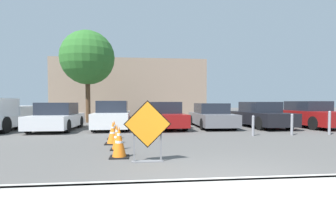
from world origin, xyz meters
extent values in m
plane|color=#565451|center=(0.00, 10.00, 0.00)|extent=(96.00, 96.00, 0.00)
cube|color=#ADAAA3|center=(0.00, -1.49, 0.07)|extent=(23.64, 2.97, 0.14)
cube|color=#ADAAA3|center=(0.00, 0.00, 0.07)|extent=(23.64, 0.20, 0.14)
cube|color=black|center=(-1.50, 1.98, 0.92)|extent=(1.14, 0.02, 1.14)
cube|color=orange|center=(-1.50, 1.96, 0.92)|extent=(1.07, 0.02, 1.07)
cube|color=slate|center=(-1.50, 2.02, 0.01)|extent=(0.76, 0.20, 0.02)
cube|color=slate|center=(-1.82, 2.02, 0.46)|extent=(0.04, 0.04, 0.92)
cube|color=slate|center=(-1.18, 2.02, 0.46)|extent=(0.04, 0.04, 0.92)
cube|color=black|center=(-2.21, 2.58, 0.01)|extent=(0.49, 0.49, 0.03)
cone|color=orange|center=(-2.21, 2.58, 0.42)|extent=(0.36, 0.36, 0.79)
cylinder|color=white|center=(-2.21, 2.58, 0.60)|extent=(0.11, 0.11, 0.07)
cylinder|color=white|center=(-2.21, 2.58, 0.41)|extent=(0.20, 0.20, 0.07)
cube|color=black|center=(-2.37, 3.70, 0.01)|extent=(0.39, 0.39, 0.03)
cone|color=orange|center=(-2.37, 3.70, 0.40)|extent=(0.29, 0.29, 0.75)
cylinder|color=white|center=(-2.37, 3.70, 0.57)|extent=(0.09, 0.09, 0.07)
cylinder|color=white|center=(-2.37, 3.70, 0.39)|extent=(0.16, 0.16, 0.07)
cube|color=black|center=(-2.60, 4.82, 0.01)|extent=(0.54, 0.54, 0.03)
cone|color=orange|center=(-2.60, 4.82, 0.40)|extent=(0.40, 0.40, 0.74)
cylinder|color=white|center=(-2.60, 4.82, 0.57)|extent=(0.12, 0.12, 0.07)
cylinder|color=white|center=(-2.60, 4.82, 0.39)|extent=(0.22, 0.22, 0.07)
cube|color=black|center=(-2.67, 6.12, 0.01)|extent=(0.52, 0.52, 0.03)
cone|color=orange|center=(-2.67, 6.12, 0.37)|extent=(0.38, 0.38, 0.68)
cylinder|color=white|center=(-2.67, 6.12, 0.52)|extent=(0.12, 0.12, 0.06)
cylinder|color=white|center=(-2.67, 6.12, 0.35)|extent=(0.21, 0.21, 0.06)
cube|color=silver|center=(-8.64, 9.99, 0.49)|extent=(2.03, 5.28, 0.55)
cube|color=silver|center=(-8.58, 12.24, 0.99)|extent=(1.79, 0.15, 0.45)
cube|color=silver|center=(-7.72, 11.01, 0.99)|extent=(0.17, 2.51, 0.45)
cylinder|color=black|center=(-7.81, 8.40, 0.39)|extent=(0.26, 0.78, 0.77)
cylinder|color=black|center=(-7.73, 11.54, 0.39)|extent=(0.26, 0.78, 0.77)
cylinder|color=black|center=(-9.47, 11.58, 0.39)|extent=(0.26, 0.78, 0.77)
cube|color=silver|center=(-5.88, 9.60, 0.49)|extent=(1.89, 4.26, 0.62)
cube|color=#1E232D|center=(-5.88, 9.71, 1.10)|extent=(1.66, 1.96, 0.61)
cylinder|color=black|center=(-5.03, 8.28, 0.32)|extent=(0.20, 0.64, 0.64)
cylinder|color=black|center=(-6.75, 8.29, 0.32)|extent=(0.20, 0.64, 0.64)
cylinder|color=black|center=(-5.02, 10.92, 0.32)|extent=(0.20, 0.64, 0.64)
cylinder|color=black|center=(-6.74, 10.93, 0.32)|extent=(0.20, 0.64, 0.64)
cube|color=white|center=(-3.13, 10.10, 0.52)|extent=(1.83, 4.57, 0.72)
cube|color=#1E232D|center=(-3.13, 10.21, 1.19)|extent=(1.57, 2.12, 0.61)
cylinder|color=black|center=(-2.30, 8.70, 0.30)|extent=(0.21, 0.61, 0.61)
cylinder|color=black|center=(-3.91, 8.67, 0.30)|extent=(0.21, 0.61, 0.61)
cylinder|color=black|center=(-2.35, 11.52, 0.30)|extent=(0.21, 0.61, 0.61)
cylinder|color=black|center=(-3.96, 11.49, 0.30)|extent=(0.21, 0.61, 0.61)
cube|color=maroon|center=(-0.37, 9.90, 0.51)|extent=(2.14, 4.46, 0.63)
cube|color=#1E232D|center=(-0.38, 10.01, 1.13)|extent=(1.77, 2.10, 0.61)
cylinder|color=black|center=(0.57, 8.61, 0.36)|extent=(0.24, 0.73, 0.71)
cylinder|color=black|center=(-1.15, 8.50, 0.36)|extent=(0.24, 0.73, 0.71)
cylinder|color=black|center=(0.40, 11.30, 0.36)|extent=(0.24, 0.73, 0.71)
cylinder|color=black|center=(-1.32, 11.19, 0.36)|extent=(0.24, 0.73, 0.71)
cube|color=slate|center=(2.38, 10.24, 0.48)|extent=(1.88, 4.67, 0.63)
cube|color=#1E232D|center=(2.38, 10.36, 1.08)|extent=(1.62, 2.16, 0.56)
cylinder|color=black|center=(3.19, 8.79, 0.30)|extent=(0.21, 0.61, 0.60)
cylinder|color=black|center=(1.53, 8.82, 0.30)|extent=(0.21, 0.61, 0.60)
cylinder|color=black|center=(3.24, 11.67, 0.30)|extent=(0.21, 0.61, 0.60)
cylinder|color=black|center=(1.58, 11.69, 0.30)|extent=(0.21, 0.61, 0.60)
cube|color=black|center=(5.14, 9.92, 0.53)|extent=(2.09, 4.71, 0.67)
cube|color=#1E232D|center=(5.13, 10.04, 1.15)|extent=(1.71, 2.22, 0.58)
cylinder|color=black|center=(6.06, 8.55, 0.35)|extent=(0.25, 0.71, 0.70)
cylinder|color=black|center=(4.41, 8.44, 0.35)|extent=(0.25, 0.71, 0.70)
cylinder|color=black|center=(5.87, 11.40, 0.35)|extent=(0.25, 0.71, 0.70)
cylinder|color=black|center=(4.22, 11.29, 0.35)|extent=(0.25, 0.71, 0.70)
cube|color=maroon|center=(7.89, 9.68, 0.57)|extent=(2.07, 4.76, 0.75)
cube|color=#1E232D|center=(7.89, 9.79, 1.21)|extent=(1.69, 2.24, 0.54)
cylinder|color=black|center=(7.17, 8.18, 0.35)|extent=(0.24, 0.72, 0.71)
cylinder|color=black|center=(8.61, 11.17, 0.35)|extent=(0.24, 0.72, 0.71)
cylinder|color=black|center=(6.99, 11.07, 0.35)|extent=(0.24, 0.72, 0.71)
cylinder|color=gray|center=(3.11, 6.37, 0.41)|extent=(0.11, 0.11, 0.81)
sphere|color=gray|center=(3.11, 6.37, 0.81)|extent=(0.12, 0.12, 0.12)
cylinder|color=gray|center=(4.86, 6.37, 0.44)|extent=(0.11, 0.11, 0.88)
sphere|color=gray|center=(4.86, 6.37, 0.88)|extent=(0.12, 0.12, 0.12)
cylinder|color=gray|center=(6.61, 6.37, 0.49)|extent=(0.11, 0.11, 0.99)
sphere|color=gray|center=(6.61, 6.37, 0.99)|extent=(0.12, 0.12, 0.12)
cube|color=gray|center=(-2.51, 21.24, 2.63)|extent=(13.64, 5.00, 5.27)
cylinder|color=#513823|center=(-5.26, 14.49, 1.55)|extent=(0.32, 0.32, 3.11)
sphere|color=#2D6B28|center=(-5.26, 14.49, 4.50)|extent=(3.71, 3.71, 3.71)
camera|label=1|loc=(-1.68, -4.25, 1.45)|focal=28.00mm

